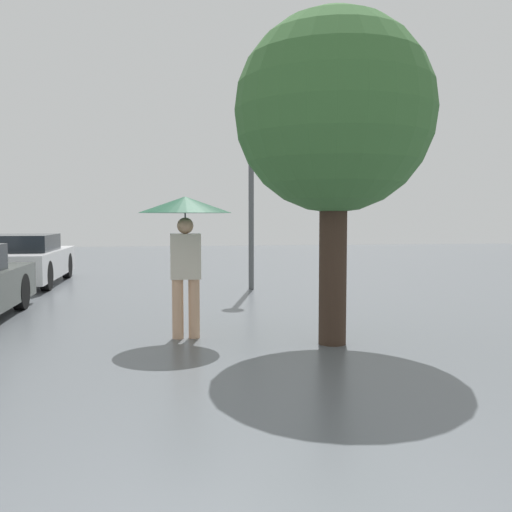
{
  "coord_description": "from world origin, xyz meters",
  "views": [
    {
      "loc": [
        0.07,
        -1.67,
        1.62
      ],
      "look_at": [
        1.27,
        5.89,
        1.09
      ],
      "focal_mm": 40.0,
      "sensor_mm": 36.0,
      "label": 1
    }
  ],
  "objects_px": {
    "pedestrian": "(185,221)",
    "parked_car_farthest": "(22,260)",
    "tree": "(334,115)",
    "street_lamp": "(251,132)"
  },
  "relations": [
    {
      "from": "tree",
      "to": "street_lamp",
      "type": "bearing_deg",
      "value": 92.12
    },
    {
      "from": "pedestrian",
      "to": "street_lamp",
      "type": "distance_m",
      "value": 5.56
    },
    {
      "from": "pedestrian",
      "to": "tree",
      "type": "height_order",
      "value": "tree"
    },
    {
      "from": "parked_car_farthest",
      "to": "street_lamp",
      "type": "relative_size",
      "value": 0.87
    },
    {
      "from": "parked_car_farthest",
      "to": "tree",
      "type": "distance_m",
      "value": 9.44
    },
    {
      "from": "pedestrian",
      "to": "parked_car_farthest",
      "type": "bearing_deg",
      "value": 118.62
    },
    {
      "from": "parked_car_farthest",
      "to": "street_lamp",
      "type": "bearing_deg",
      "value": -18.19
    },
    {
      "from": "pedestrian",
      "to": "street_lamp",
      "type": "bearing_deg",
      "value": 71.9
    },
    {
      "from": "street_lamp",
      "to": "pedestrian",
      "type": "bearing_deg",
      "value": -108.1
    },
    {
      "from": "pedestrian",
      "to": "parked_car_farthest",
      "type": "distance_m",
      "value": 7.69
    }
  ]
}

